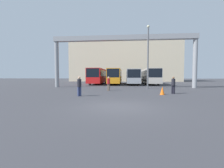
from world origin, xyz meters
TOP-DOWN VIEW (x-y plane):
  - ground_plane at (0.00, 0.00)m, footprint 200.00×200.00m
  - building_backdrop at (0.00, 44.06)m, footprint 35.23×12.00m
  - overhead_gantry at (0.00, 13.95)m, footprint 20.71×0.80m
  - bus_slot_0 at (-5.42, 23.52)m, footprint 2.58×11.28m
  - bus_slot_1 at (-1.81, 22.92)m, footprint 2.43×10.07m
  - bus_slot_2 at (1.81, 23.62)m, footprint 2.50×11.47m
  - bus_slot_3 at (5.42, 23.90)m, footprint 2.50×12.04m
  - pedestrian_mid_left at (4.87, 6.49)m, footprint 0.34×0.34m
  - pedestrian_near_center at (-3.44, 4.02)m, footprint 0.34×0.34m
  - pedestrian_mid_right at (-1.57, 8.92)m, footprint 0.34×0.34m
  - traffic_cone at (3.67, 5.64)m, footprint 0.40×0.40m
  - lamp_post at (3.36, 12.54)m, footprint 0.36×0.36m

SIDE VIEW (x-z plane):
  - ground_plane at x=0.00m, z-range 0.00..0.00m
  - traffic_cone at x=3.67m, z-range 0.00..0.73m
  - pedestrian_mid_right at x=-1.57m, z-range 0.05..1.67m
  - pedestrian_mid_left at x=4.87m, z-range 0.05..1.68m
  - pedestrian_near_center at x=-3.44m, z-range 0.05..1.68m
  - bus_slot_2 at x=1.81m, z-range 0.23..3.18m
  - bus_slot_1 at x=-1.81m, z-range 0.23..3.32m
  - bus_slot_3 at x=5.42m, z-range 0.24..3.32m
  - bus_slot_0 at x=-5.42m, z-range 0.24..3.40m
  - lamp_post at x=3.36m, z-range 0.36..8.81m
  - overhead_gantry at x=0.00m, z-range 2.30..9.85m
  - building_backdrop at x=0.00m, z-range 0.00..14.21m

